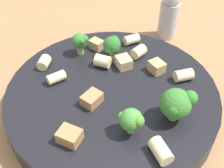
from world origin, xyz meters
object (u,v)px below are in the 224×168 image
rigatoni_4 (103,61)px  chicken_chunk_4 (92,99)px  chicken_chunk_2 (70,136)px  chicken_chunk_3 (156,66)px  broccoli_floret_2 (131,120)px  chicken_chunk_1 (124,62)px  broccoli_floret_3 (80,41)px  pepper_shaker (169,14)px  broccoli_floret_1 (113,45)px  rigatoni_2 (138,52)px  rigatoni_6 (132,40)px  broccoli_floret_0 (177,104)px  rigatoni_0 (161,151)px  chicken_chunk_0 (96,44)px  rigatoni_3 (44,63)px  rigatoni_1 (184,75)px  rigatoni_5 (56,77)px  pasta_bowl (112,97)px

rigatoni_4 → chicken_chunk_4: (-0.06, 0.05, -0.00)m
chicken_chunk_2 → rigatoni_4: bearing=-45.4°
chicken_chunk_3 → broccoli_floret_2: bearing=128.7°
chicken_chunk_2 → chicken_chunk_1: bearing=-57.2°
broccoli_floret_3 → pepper_shaker: bearing=-86.5°
broccoli_floret_1 → pepper_shaker: size_ratio=0.38×
rigatoni_2 → chicken_chunk_2: rigatoni_2 is taller
rigatoni_6 → broccoli_floret_3: bearing=77.6°
broccoli_floret_0 → rigatoni_4: bearing=10.6°
broccoli_floret_2 → rigatoni_0: size_ratio=1.24×
rigatoni_4 → chicken_chunk_0: size_ratio=1.11×
broccoli_floret_3 → chicken_chunk_1: 0.07m
rigatoni_3 → chicken_chunk_0: size_ratio=1.03×
rigatoni_1 → chicken_chunk_2: bearing=94.0°
broccoli_floret_0 → rigatoni_2: broccoli_floret_0 is taller
rigatoni_3 → broccoli_floret_2: bearing=-165.6°
broccoli_floret_3 → rigatoni_1: 0.16m
broccoli_floret_1 → rigatoni_5: size_ratio=1.41×
broccoli_floret_3 → pasta_bowl: bearing=179.2°
broccoli_floret_1 → chicken_chunk_1: (-0.03, -0.00, -0.01)m
rigatoni_3 → chicken_chunk_2: bearing=170.6°
rigatoni_2 → chicken_chunk_1: same height
rigatoni_6 → chicken_chunk_2: (-0.12, 0.16, 0.00)m
broccoli_floret_1 → broccoli_floret_0: bearing=-179.6°
chicken_chunk_1 → broccoli_floret_1: bearing=4.1°
pasta_bowl → rigatoni_2: bearing=-59.7°
broccoli_floret_3 → rigatoni_5: 0.07m
rigatoni_1 → pepper_shaker: 0.16m
rigatoni_5 → pepper_shaker: pepper_shaker is taller
chicken_chunk_0 → rigatoni_2: bearing=-139.3°
rigatoni_1 → chicken_chunk_1: size_ratio=1.12×
chicken_chunk_3 → pepper_shaker: pepper_shaker is taller
broccoli_floret_0 → rigatoni_5: bearing=35.3°
broccoli_floret_3 → rigatoni_3: broccoli_floret_3 is taller
rigatoni_1 → broccoli_floret_0: bearing=130.4°
pasta_bowl → rigatoni_4: bearing=-15.9°
rigatoni_1 → chicken_chunk_0: 0.14m
rigatoni_2 → rigatoni_6: 0.04m
pasta_bowl → pepper_shaker: bearing=-60.2°
chicken_chunk_1 → pepper_shaker: size_ratio=0.24×
rigatoni_1 → broccoli_floret_3: bearing=36.2°
broccoli_floret_0 → rigatoni_5: size_ratio=1.70×
broccoli_floret_3 → chicken_chunk_1: (-0.06, -0.04, -0.01)m
pasta_bowl → rigatoni_3: bearing=33.1°
rigatoni_1 → chicken_chunk_3: 0.04m
rigatoni_1 → chicken_chunk_3: bearing=29.5°
pasta_bowl → broccoli_floret_1: (0.06, -0.04, 0.04)m
broccoli_floret_2 → chicken_chunk_0: broccoli_floret_2 is taller
broccoli_floret_1 → pepper_shaker: (0.04, -0.15, -0.01)m
rigatoni_5 → broccoli_floret_1: bearing=-85.5°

